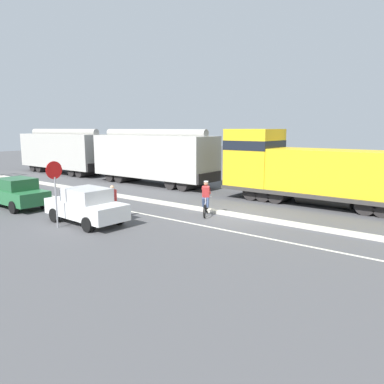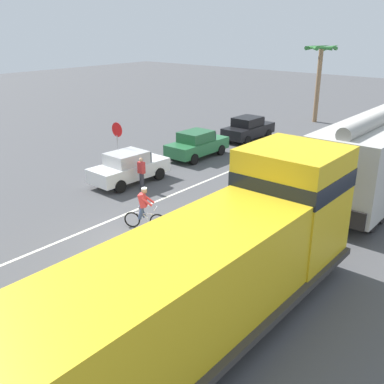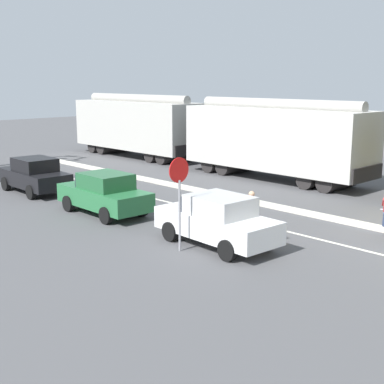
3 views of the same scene
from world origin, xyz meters
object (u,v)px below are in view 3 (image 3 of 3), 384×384
(hopper_car_lead, at_px, (275,140))
(parked_car_green, at_px, (104,193))
(parked_car_white, at_px, (217,220))
(pedestrian_by_cars, at_px, (251,214))
(hopper_car_middle, at_px, (137,126))
(stop_sign, at_px, (179,186))
(parked_car_black, at_px, (34,175))

(hopper_car_lead, bearing_deg, parked_car_green, -179.77)
(parked_car_white, bearing_deg, parked_car_green, 92.39)
(pedestrian_by_cars, bearing_deg, hopper_car_middle, 62.60)
(pedestrian_by_cars, bearing_deg, parked_car_white, 165.30)
(stop_sign, bearing_deg, parked_car_black, 84.88)
(hopper_car_lead, xyz_separation_m, parked_car_green, (-10.71, -0.04, -1.26))
(stop_sign, bearing_deg, parked_car_white, -18.56)
(hopper_car_middle, height_order, pedestrian_by_cars, hopper_car_middle)
(parked_car_green, bearing_deg, stop_sign, -100.35)
(hopper_car_middle, xyz_separation_m, pedestrian_by_cars, (-9.21, -17.77, -1.23))
(parked_car_green, distance_m, parked_car_black, 5.63)
(hopper_car_middle, distance_m, parked_car_white, 20.38)
(parked_car_white, distance_m, pedestrian_by_cars, 1.30)
(parked_car_black, xyz_separation_m, pedestrian_by_cars, (1.49, -11.76, 0.03))
(stop_sign, bearing_deg, pedestrian_by_cars, -16.63)
(parked_car_white, distance_m, stop_sign, 1.77)
(hopper_car_middle, height_order, stop_sign, hopper_car_middle)
(hopper_car_lead, xyz_separation_m, parked_car_black, (-10.71, 5.59, -1.26))
(parked_car_white, bearing_deg, stop_sign, 161.44)
(parked_car_black, distance_m, stop_sign, 11.12)
(parked_car_green, xyz_separation_m, pedestrian_by_cars, (1.50, -6.12, 0.03))
(hopper_car_lead, height_order, pedestrian_by_cars, hopper_car_lead)
(stop_sign, bearing_deg, parked_car_green, 79.65)
(hopper_car_middle, relative_size, parked_car_green, 2.51)
(parked_car_black, height_order, stop_sign, stop_sign)
(parked_car_black, relative_size, stop_sign, 1.47)
(stop_sign, bearing_deg, hopper_car_middle, 55.52)
(parked_car_green, xyz_separation_m, stop_sign, (-0.98, -5.38, 1.21))
(parked_car_black, xyz_separation_m, stop_sign, (-0.99, -11.01, 1.21))
(parked_car_white, distance_m, parked_car_black, 11.43)
(hopper_car_middle, bearing_deg, hopper_car_lead, -90.00)
(hopper_car_lead, relative_size, hopper_car_middle, 1.00)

